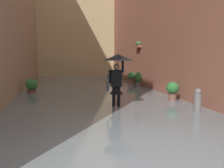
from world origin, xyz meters
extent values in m
plane|color=slate|center=(0.00, -9.15, 0.00)|extent=(60.00, 60.00, 0.00)
cube|color=slate|center=(0.00, -9.15, 0.05)|extent=(7.67, 24.29, 0.09)
cube|color=#9E563D|center=(-3.33, -10.87, 2.54)|extent=(0.20, 0.70, 0.18)
ellipsoid|color=#387F3D|center=(-3.33, -10.87, 2.70)|extent=(0.28, 0.76, 0.24)
cube|color=tan|center=(0.00, -19.19, 5.21)|extent=(10.47, 1.80, 10.42)
cube|color=#4C4233|center=(-0.36, -4.44, 0.05)|extent=(0.14, 0.25, 0.10)
cylinder|color=black|center=(-0.36, -4.44, 0.45)|extent=(0.13, 0.13, 0.71)
cube|color=#4C4233|center=(-0.54, -4.42, 0.05)|extent=(0.14, 0.25, 0.10)
cylinder|color=black|center=(-0.54, -4.42, 0.45)|extent=(0.13, 0.13, 0.71)
cube|color=black|center=(-0.45, -4.43, 1.11)|extent=(0.40, 0.26, 0.60)
cone|color=black|center=(-0.45, -4.43, 0.69)|extent=(0.56, 0.56, 0.28)
sphere|color=#8C664C|center=(-0.45, -4.43, 1.51)|extent=(0.22, 0.22, 0.22)
cylinder|color=black|center=(-0.67, -4.40, 1.53)|extent=(0.09, 0.09, 0.44)
cylinder|color=black|center=(-0.22, -4.46, 1.17)|extent=(0.09, 0.09, 0.48)
cylinder|color=black|center=(-0.51, -4.42, 1.63)|extent=(0.02, 0.02, 0.44)
cone|color=black|center=(-0.51, -4.42, 1.85)|extent=(1.11, 1.11, 0.22)
cylinder|color=black|center=(-0.51, -4.42, 1.99)|extent=(0.01, 0.01, 0.08)
cube|color=#334766|center=(-0.14, -4.45, 0.83)|extent=(0.09, 0.29, 0.32)
torus|color=#334766|center=(-0.14, -4.45, 1.11)|extent=(0.06, 0.30, 0.30)
cylinder|color=brown|center=(2.91, -8.55, 0.13)|extent=(0.42, 0.42, 0.25)
torus|color=brown|center=(2.91, -8.55, 0.25)|extent=(0.45, 0.45, 0.04)
ellipsoid|color=#2D7033|center=(2.91, -8.55, 0.52)|extent=(0.58, 0.58, 0.54)
cylinder|color=brown|center=(-2.97, -5.12, 0.18)|extent=(0.33, 0.33, 0.37)
torus|color=brown|center=(-2.97, -5.12, 0.37)|extent=(0.37, 0.37, 0.04)
ellipsoid|color=#2D7033|center=(-2.97, -5.12, 0.61)|extent=(0.51, 0.51, 0.49)
cylinder|color=brown|center=(-3.15, -11.71, 0.20)|extent=(0.37, 0.37, 0.39)
torus|color=brown|center=(-3.15, -11.71, 0.39)|extent=(0.40, 0.40, 0.04)
ellipsoid|color=#428947|center=(-3.15, -11.71, 0.62)|extent=(0.57, 0.57, 0.46)
cylinder|color=#66605B|center=(-3.10, -10.04, 0.17)|extent=(0.29, 0.29, 0.33)
torus|color=#56524E|center=(-3.10, -10.04, 0.33)|extent=(0.33, 0.33, 0.04)
ellipsoid|color=#2D7033|center=(-3.10, -10.04, 0.65)|extent=(0.39, 0.39, 0.63)
cylinder|color=slate|center=(-2.82, -2.97, 0.35)|extent=(0.24, 0.24, 0.69)
sphere|color=slate|center=(-2.82, -2.97, 0.75)|extent=(0.21, 0.21, 0.21)
camera|label=1|loc=(1.53, 4.16, 1.87)|focal=39.66mm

